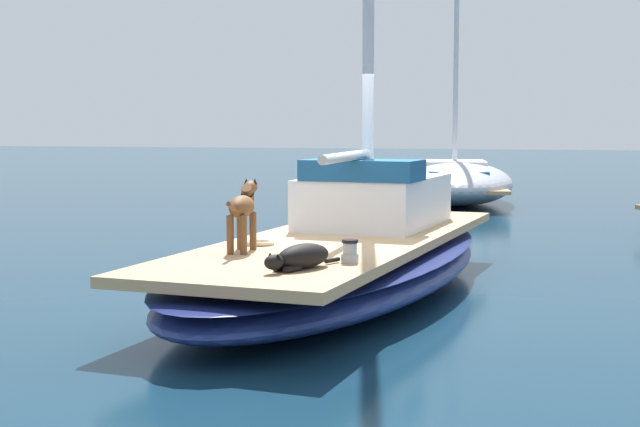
# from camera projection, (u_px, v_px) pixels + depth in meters

# --- Properties ---
(ground_plane) EXTENTS (120.00, 120.00, 0.00)m
(ground_plane) POSITION_uv_depth(u_px,v_px,m) (342.00, 295.00, 10.36)
(ground_plane) COLOR #143347
(sailboat_main) EXTENTS (3.31, 7.47, 0.66)m
(sailboat_main) POSITION_uv_depth(u_px,v_px,m) (342.00, 265.00, 10.33)
(sailboat_main) COLOR navy
(sailboat_main) RESTS_ON ground
(cabin_house) EXTENTS (1.64, 2.36, 0.84)m
(cabin_house) POSITION_uv_depth(u_px,v_px,m) (374.00, 198.00, 11.30)
(cabin_house) COLOR silver
(cabin_house) RESTS_ON sailboat_main
(dog_black) EXTENTS (0.51, 0.89, 0.22)m
(dog_black) POSITION_uv_depth(u_px,v_px,m) (301.00, 257.00, 7.96)
(dog_black) COLOR black
(dog_black) RESTS_ON sailboat_main
(dog_brown) EXTENTS (0.26, 0.94, 0.70)m
(dog_brown) POSITION_uv_depth(u_px,v_px,m) (243.00, 209.00, 9.05)
(dog_brown) COLOR brown
(dog_brown) RESTS_ON sailboat_main
(deck_winch) EXTENTS (0.16, 0.16, 0.21)m
(deck_winch) POSITION_uv_depth(u_px,v_px,m) (350.00, 252.00, 8.34)
(deck_winch) COLOR #B7B7BC
(deck_winch) RESTS_ON sailboat_main
(coiled_rope) EXTENTS (0.32, 0.32, 0.04)m
(coiled_rope) POSITION_uv_depth(u_px,v_px,m) (259.00, 243.00, 9.57)
(coiled_rope) COLOR beige
(coiled_rope) RESTS_ON sailboat_main
(moored_boat_far_astern) EXTENTS (3.51, 6.28, 6.92)m
(moored_boat_far_astern) POSITION_uv_depth(u_px,v_px,m) (455.00, 181.00, 22.16)
(moored_boat_far_astern) COLOR #B2B7C1
(moored_boat_far_astern) RESTS_ON ground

